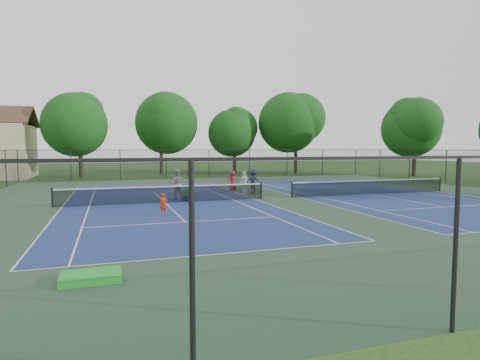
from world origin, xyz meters
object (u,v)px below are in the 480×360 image
object	(u,v)px
tree_back_a	(79,122)
tree_back_b	(161,120)
tree_back_c	(235,130)
ball_crate	(185,198)
child_player	(164,204)
bystander_a	(244,183)
tree_back_d	(296,120)
bystander_c	(233,181)
bystander_b	(253,182)
tree_side_e	(415,125)
instructor	(177,184)
ball_hopper	(185,193)

from	to	relation	value
tree_back_a	tree_back_b	world-z (taller)	tree_back_b
tree_back_c	ball_crate	distance (m)	27.32
ball_crate	tree_back_a	bearing A→B (deg)	107.13
tree_back_b	ball_crate	xyz separation A→B (m)	(-1.74, -25.55, -6.44)
tree_back_c	child_player	size ratio (longest dim) A/B	8.13
tree_back_b	bystander_a	size ratio (longest dim) A/B	6.20
bystander_a	ball_crate	size ratio (longest dim) A/B	4.65
tree_back_d	bystander_c	world-z (taller)	tree_back_d
tree_back_a	bystander_b	bearing A→B (deg)	-59.37
tree_back_d	tree_back_c	bearing A→B (deg)	172.87
child_player	ball_crate	distance (m)	4.98
bystander_c	ball_crate	world-z (taller)	bystander_c
tree_back_b	bystander_b	bearing A→B (deg)	-81.43
tree_back_a	child_player	bearing A→B (deg)	-79.18
child_player	tree_side_e	bearing A→B (deg)	9.92
tree_back_c	instructor	bearing A→B (deg)	-115.22
tree_back_b	instructor	world-z (taller)	tree_back_b
tree_back_a	bystander_c	world-z (taller)	tree_back_a
child_player	ball_crate	world-z (taller)	child_player
bystander_b	tree_back_c	bearing A→B (deg)	-77.96
bystander_a	tree_back_a	bearing A→B (deg)	-91.43
bystander_b	ball_crate	size ratio (longest dim) A/B	4.85
tree_back_a	child_player	size ratio (longest dim) A/B	8.86
tree_back_a	ball_crate	world-z (taller)	tree_back_a
tree_back_a	tree_side_e	distance (m)	37.36
bystander_a	tree_back_d	bearing A→B (deg)	-152.96
tree_back_c	bystander_a	distance (m)	24.11
tree_back_d	tree_side_e	distance (m)	14.18
tree_back_a	child_player	xyz separation A→B (m)	(5.38, -28.15, -5.52)
instructor	bystander_a	xyz separation A→B (m)	(4.66, 0.74, -0.13)
tree_side_e	ball_crate	xyz separation A→B (m)	(-28.74, -13.55, -5.65)
bystander_a	bystander_b	distance (m)	1.13
tree_back_d	bystander_c	bearing A→B (deg)	-127.38
tree_side_e	ball_hopper	world-z (taller)	tree_side_e
tree_back_a	bystander_a	distance (m)	25.21
tree_back_a	tree_side_e	bearing A→B (deg)	-15.52
tree_back_d	bystander_a	distance (m)	26.79
tree_back_d	child_player	size ratio (longest dim) A/B	10.03
tree_side_e	bystander_c	size ratio (longest dim) A/B	5.97
tree_back_b	bystander_b	distance (m)	24.03
tree_back_b	tree_back_c	xyz separation A→B (m)	(9.00, -1.00, -1.11)
tree_back_c	instructor	xyz separation A→B (m)	(-11.07, -23.51, -4.54)
tree_back_c	ball_crate	world-z (taller)	tree_back_c
child_player	ball_crate	xyz separation A→B (m)	(1.88, 4.60, -0.36)
tree_side_e	bystander_a	distance (m)	27.55
child_player	bystander_c	distance (m)	11.36
tree_back_b	tree_side_e	world-z (taller)	tree_back_b
tree_back_a	ball_crate	xyz separation A→B (m)	(7.26, -23.55, -5.88)
tree_back_a	ball_hopper	size ratio (longest dim) A/B	23.76
tree_back_c	ball_hopper	xyz separation A→B (m)	(-10.74, -24.55, -4.98)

